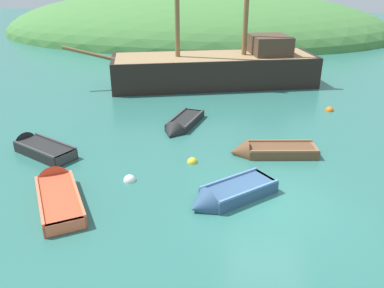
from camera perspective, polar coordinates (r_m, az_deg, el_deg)
ground_plane at (r=12.27m, az=11.35°, el=-8.61°), size 120.00×120.00×0.00m
shore_hill at (r=45.85m, az=0.30°, el=15.92°), size 42.62×27.00×9.21m
sailing_ship at (r=24.43m, az=3.55°, el=10.23°), size 14.87×6.68×11.71m
rowboat_far at (r=16.38m, az=-21.51°, el=-0.64°), size 3.28×2.38×0.99m
rowboat_outer_right at (r=13.01m, az=-19.01°, el=-6.86°), size 2.83×3.66×1.10m
rowboat_portside at (r=17.67m, az=-1.57°, el=2.70°), size 1.65×3.27×0.92m
rowboat_near_dock at (r=12.23m, az=5.25°, el=-7.55°), size 2.92×2.74×1.01m
rowboat_outer_left at (r=15.33m, az=11.02°, el=-1.13°), size 3.41×1.48×1.01m
buoy_orange at (r=21.03m, az=19.38°, el=4.61°), size 0.42×0.42×0.42m
buoy_yellow at (r=14.50m, az=0.03°, el=-2.68°), size 0.38×0.38×0.38m
buoy_white at (r=13.45m, az=-9.07°, el=-5.29°), size 0.42×0.42×0.42m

